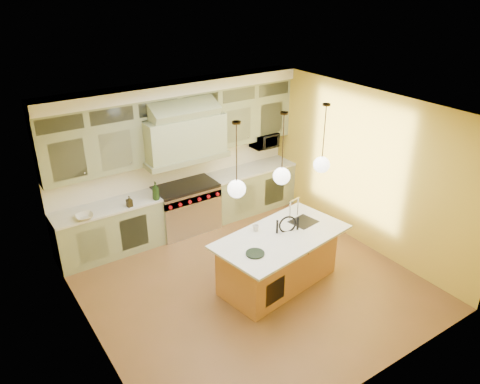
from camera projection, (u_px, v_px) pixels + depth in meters
floor at (249, 283)px, 7.74m from camera, size 5.00×5.00×0.00m
ceiling at (250, 112)px, 6.48m from camera, size 5.00×5.00×0.00m
wall_back at (175, 156)px, 8.98m from camera, size 5.00×0.00×5.00m
wall_front at (377, 289)px, 5.24m from camera, size 5.00×0.00×5.00m
wall_left at (86, 256)px, 5.85m from camera, size 0.00×5.00×5.00m
wall_right at (364, 169)px, 8.37m from camera, size 0.00×5.00×5.00m
back_cabinetry at (182, 161)px, 8.79m from camera, size 5.00×0.77×2.90m
range at (186, 207)px, 9.13m from camera, size 1.20×0.74×0.96m
kitchen_island at (278, 258)px, 7.55m from camera, size 2.31×1.48×1.35m
counter_stool at (290, 249)px, 7.42m from camera, size 0.51×0.51×1.19m
microwave at (264, 140)px, 9.77m from camera, size 0.54×0.37×0.30m
oil_bottle_a at (156, 191)px, 8.34m from camera, size 0.15×0.15×0.34m
oil_bottle_b at (129, 201)px, 8.12m from camera, size 0.10×0.10×0.20m
fruit_bowl at (85, 217)px, 7.75m from camera, size 0.32×0.32×0.07m
cup at (256, 228)px, 7.43m from camera, size 0.11×0.11×0.10m
pendant_left at (237, 187)px, 6.51m from camera, size 0.26×0.26×1.11m
pendant_center at (282, 174)px, 6.91m from camera, size 0.26×0.26×1.11m
pendant_right at (322, 163)px, 7.31m from camera, size 0.26×0.26×1.11m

